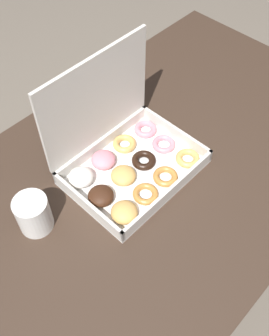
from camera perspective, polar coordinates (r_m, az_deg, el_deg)
name	(u,v)px	position (r m, az deg, el deg)	size (l,w,h in m)	color
ground_plane	(145,282)	(1.62, 1.48, -16.21)	(8.00, 8.00, 0.00)	#6B6054
dining_table	(149,193)	(1.05, 2.19, -3.59)	(1.28, 0.74, 0.74)	#38281E
donut_box	(122,154)	(0.93, -1.90, 2.02)	(0.31, 0.24, 0.28)	white
coffee_mug	(33,214)	(0.87, -14.47, -6.42)	(0.07, 0.07, 0.09)	white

